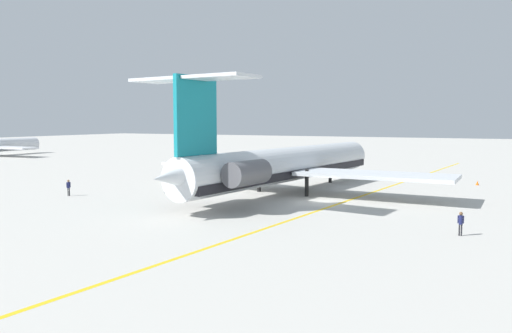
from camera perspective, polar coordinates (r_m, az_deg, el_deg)
ground at (r=51.18m, az=7.25°, el=-4.02°), size 394.89×394.89×0.00m
main_jetliner at (r=56.21m, az=3.00°, el=0.21°), size 41.20×36.49×12.01m
ground_crew_near_nose at (r=85.37m, az=-2.69°, el=0.45°), size 0.35×0.29×1.69m
ground_crew_near_tail at (r=38.93m, az=22.07°, el=-5.67°), size 0.28×0.44×1.73m
ground_crew_portside at (r=58.58m, az=-20.37°, el=-2.03°), size 0.42×0.28×1.77m
safety_cone_nose at (r=69.90m, az=23.67°, el=-1.71°), size 0.40×0.40×0.55m
taxiway_centreline at (r=55.00m, az=11.35°, el=-3.43°), size 101.25×12.40×0.01m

